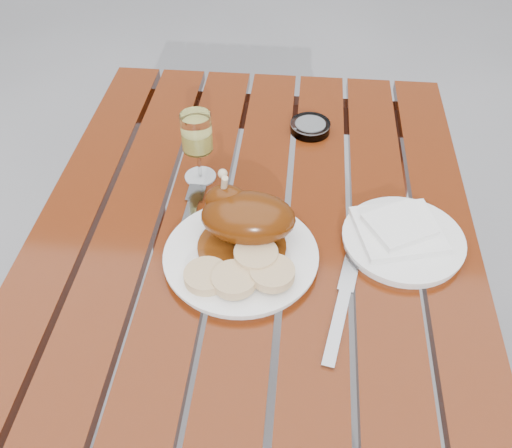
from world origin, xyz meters
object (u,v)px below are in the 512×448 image
(table, at_px, (252,364))
(dinner_plate, at_px, (241,257))
(wine_glass, at_px, (198,148))
(side_plate, at_px, (403,240))
(ashtray, at_px, (310,127))

(table, distance_m, dinner_plate, 0.39)
(dinner_plate, height_order, wine_glass, wine_glass)
(wine_glass, bearing_deg, side_plate, -21.12)
(wine_glass, bearing_deg, ashtray, 40.22)
(side_plate, height_order, ashtray, ashtray)
(wine_glass, height_order, ashtray, wine_glass)
(dinner_plate, distance_m, ashtray, 0.41)
(table, distance_m, ashtray, 0.54)
(dinner_plate, bearing_deg, side_plate, 13.25)
(table, distance_m, wine_glass, 0.50)
(dinner_plate, height_order, ashtray, ashtray)
(ashtray, bearing_deg, table, -104.45)
(side_plate, relative_size, ashtray, 2.45)
(table, xyz_separation_m, dinner_plate, (-0.01, -0.03, 0.38))
(table, xyz_separation_m, ashtray, (0.09, 0.36, 0.39))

